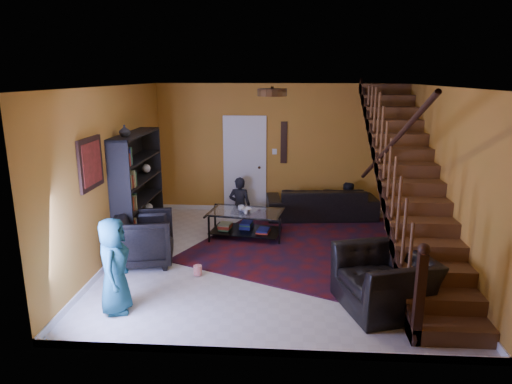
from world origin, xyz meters
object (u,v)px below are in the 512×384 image
bookshelf (139,191)px  armchair_right (384,280)px  armchair_left (144,239)px  coffee_table (246,222)px  sofa (321,203)px

bookshelf → armchair_right: bookshelf is taller
bookshelf → armchair_left: size_ratio=2.19×
armchair_right → coffee_table: size_ratio=0.81×
sofa → armchair_left: bearing=35.4°
armchair_right → sofa: bearing=170.3°
coffee_table → sofa: bearing=41.3°
bookshelf → armchair_left: (0.35, -0.94, -0.55)m
bookshelf → coffee_table: size_ratio=1.38×
armchair_left → armchair_right: size_ratio=0.78×
coffee_table → armchair_left: bearing=-138.9°
armchair_right → coffee_table: (-2.03, 2.54, -0.08)m
bookshelf → armchair_right: 4.50m
armchair_left → armchair_right: bearing=-121.0°
armchair_left → armchair_right: armchair_left is taller
armchair_right → coffee_table: armchair_right is taller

